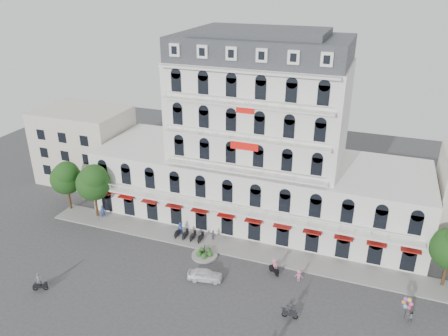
% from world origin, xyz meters
% --- Properties ---
extents(ground, '(120.00, 120.00, 0.00)m').
position_xyz_m(ground, '(0.00, 0.00, 0.00)').
color(ground, '#38383A').
rests_on(ground, ground).
extents(sidewalk, '(53.00, 4.00, 0.16)m').
position_xyz_m(sidewalk, '(0.00, 9.00, 0.08)').
color(sidewalk, gray).
rests_on(sidewalk, ground).
extents(main_building, '(45.00, 15.00, 25.80)m').
position_xyz_m(main_building, '(0.00, 18.00, 9.96)').
color(main_building, silver).
rests_on(main_building, ground).
extents(flank_building_west, '(14.00, 10.00, 12.00)m').
position_xyz_m(flank_building_west, '(-30.00, 20.00, 6.00)').
color(flank_building_west, beige).
rests_on(flank_building_west, ground).
extents(traffic_island, '(3.20, 3.20, 1.60)m').
position_xyz_m(traffic_island, '(-3.00, 6.00, 0.26)').
color(traffic_island, gray).
rests_on(traffic_island, ground).
extents(parked_scooter_row, '(4.40, 1.80, 1.10)m').
position_xyz_m(parked_scooter_row, '(-6.35, 8.80, 0.00)').
color(parked_scooter_row, black).
rests_on(parked_scooter_row, ground).
extents(tree_west_outer, '(4.50, 4.48, 7.76)m').
position_xyz_m(tree_west_outer, '(-25.95, 9.98, 5.35)').
color(tree_west_outer, '#382314').
rests_on(tree_west_outer, ground).
extents(tree_west_inner, '(4.76, 4.76, 8.25)m').
position_xyz_m(tree_west_inner, '(-20.95, 9.48, 5.68)').
color(tree_west_inner, '#382314').
rests_on(tree_west_inner, ground).
extents(parked_car, '(4.21, 2.32, 1.35)m').
position_xyz_m(parked_car, '(-1.21, 1.83, 0.68)').
color(parked_car, white).
rests_on(parked_car, ground).
extents(rider_west, '(1.60, 0.94, 2.26)m').
position_xyz_m(rider_west, '(-17.51, -6.06, 1.03)').
color(rider_west, black).
rests_on(rider_west, ground).
extents(rider_northeast, '(1.70, 0.46, 2.16)m').
position_xyz_m(rider_northeast, '(9.12, -0.75, 1.06)').
color(rider_northeast, black).
rests_on(rider_northeast, ground).
extents(rider_center, '(1.42, 1.19, 2.07)m').
position_xyz_m(rider_center, '(5.85, 5.58, 1.08)').
color(rider_center, black).
rests_on(rider_center, ground).
extents(pedestrian_left, '(0.87, 0.59, 1.73)m').
position_xyz_m(pedestrian_left, '(-7.92, 9.50, 0.86)').
color(pedestrian_left, navy).
rests_on(pedestrian_left, ground).
extents(pedestrian_mid, '(0.97, 0.52, 1.58)m').
position_xyz_m(pedestrian_mid, '(-3.23, 9.50, 0.79)').
color(pedestrian_mid, '#5A5A62').
rests_on(pedestrian_mid, ground).
extents(pedestrian_right, '(0.97, 0.57, 1.50)m').
position_xyz_m(pedestrian_right, '(8.81, 5.26, 0.75)').
color(pedestrian_right, '#D5718B').
rests_on(pedestrian_right, ground).
extents(pedestrian_far, '(0.83, 0.83, 1.94)m').
position_xyz_m(pedestrian_far, '(-20.00, 9.50, 0.97)').
color(pedestrian_far, navy).
rests_on(pedestrian_far, ground).
extents(balloon_vendor, '(1.42, 1.31, 2.45)m').
position_xyz_m(balloon_vendor, '(20.24, 2.91, 1.29)').
color(balloon_vendor, slate).
rests_on(balloon_vendor, ground).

